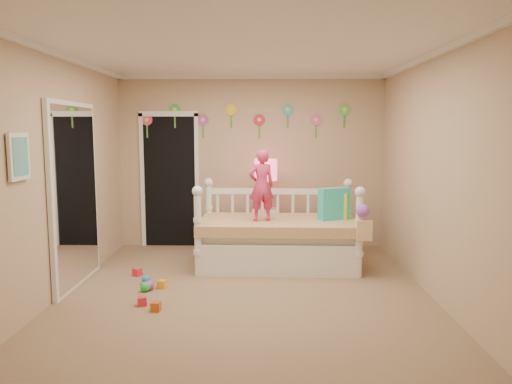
{
  "coord_description": "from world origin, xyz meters",
  "views": [
    {
      "loc": [
        0.2,
        -5.17,
        1.78
      ],
      "look_at": [
        0.1,
        0.6,
        1.05
      ],
      "focal_mm": 34.21,
      "sensor_mm": 36.0,
      "label": 1
    }
  ],
  "objects_px": {
    "child": "(261,186)",
    "table_lamp": "(266,176)",
    "daybed": "(278,224)",
    "nightstand": "(266,230)"
  },
  "relations": [
    {
      "from": "daybed",
      "to": "child",
      "type": "relative_size",
      "value": 2.27
    },
    {
      "from": "daybed",
      "to": "nightstand",
      "type": "height_order",
      "value": "daybed"
    },
    {
      "from": "table_lamp",
      "to": "child",
      "type": "bearing_deg",
      "value": -93.93
    },
    {
      "from": "daybed",
      "to": "child",
      "type": "xyz_separation_m",
      "value": [
        -0.22,
        -0.12,
        0.52
      ]
    },
    {
      "from": "child",
      "to": "table_lamp",
      "type": "bearing_deg",
      "value": -110.54
    },
    {
      "from": "child",
      "to": "nightstand",
      "type": "distance_m",
      "value": 1.13
    },
    {
      "from": "child",
      "to": "table_lamp",
      "type": "height_order",
      "value": "child"
    },
    {
      "from": "nightstand",
      "to": "daybed",
      "type": "bearing_deg",
      "value": -76.84
    },
    {
      "from": "daybed",
      "to": "table_lamp",
      "type": "xyz_separation_m",
      "value": [
        -0.16,
        0.72,
        0.57
      ]
    },
    {
      "from": "child",
      "to": "nightstand",
      "type": "height_order",
      "value": "child"
    }
  ]
}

